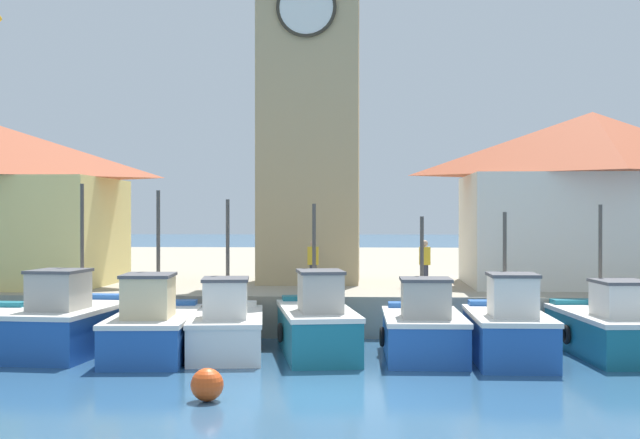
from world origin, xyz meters
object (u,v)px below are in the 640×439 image
fishing_boat_right_inner (508,330)px  mooring_buoy (207,385)px  fishing_boat_right_outer (609,328)px  fishing_boat_left_inner (154,328)px  warehouse_right (592,196)px  dock_worker_along_quay (313,265)px  dock_worker_near_tower (425,265)px  fishing_boat_mid_right (423,330)px  fishing_boat_mid_left (227,328)px  clock_tower (310,84)px  fishing_boat_left_outer (72,323)px  fishing_boat_center (317,325)px

fishing_boat_right_inner → mooring_buoy: bearing=-141.9°
fishing_boat_right_inner → fishing_boat_right_outer: 2.97m
fishing_boat_left_inner → warehouse_right: 16.01m
warehouse_right → dock_worker_along_quay: size_ratio=5.52×
fishing_boat_right_outer → dock_worker_near_tower: 6.43m
fishing_boat_right_outer → fishing_boat_mid_right: bearing=-171.7°
dock_worker_near_tower → mooring_buoy: bearing=-114.8°
fishing_boat_mid_left → clock_tower: 11.75m
fishing_boat_mid_left → dock_worker_near_tower: bearing=40.9°
fishing_boat_mid_left → fishing_boat_left_inner: bearing=-167.2°
clock_tower → dock_worker_along_quay: clock_tower is taller
warehouse_right → mooring_buoy: warehouse_right is taller
fishing_boat_left_outer → fishing_boat_right_outer: size_ratio=0.96×
clock_tower → dock_worker_near_tower: 8.39m
fishing_boat_mid_right → warehouse_right: size_ratio=0.47×
warehouse_right → dock_worker_near_tower: bearing=-152.0°
fishing_boat_mid_left → warehouse_right: warehouse_right is taller
dock_worker_near_tower → fishing_boat_mid_left: bearing=-139.1°
fishing_boat_left_inner → fishing_boat_right_inner: size_ratio=1.20×
fishing_boat_left_outer → fishing_boat_right_inner: (11.33, -0.72, -0.01)m
fishing_boat_right_inner → mooring_buoy: size_ratio=6.73×
fishing_boat_right_inner → fishing_boat_right_outer: fishing_boat_right_outer is taller
clock_tower → fishing_boat_left_outer: bearing=-123.3°
fishing_boat_left_outer → fishing_boat_left_inner: 2.34m
fishing_boat_right_inner → warehouse_right: bearing=64.0°
fishing_boat_right_outer → dock_worker_along_quay: 9.18m
fishing_boat_mid_left → dock_worker_along_quay: (1.98, 4.65, 1.39)m
fishing_boat_mid_right → fishing_boat_right_inner: size_ratio=0.96×
clock_tower → mooring_buoy: (-1.05, -14.66, -8.04)m
fishing_boat_left_outer → dock_worker_along_quay: fishing_boat_left_outer is taller
fishing_boat_center → fishing_boat_mid_right: size_ratio=1.24×
fishing_boat_mid_left → fishing_boat_right_outer: bearing=2.0°
fishing_boat_mid_left → fishing_boat_center: 2.37m
fishing_boat_left_inner → fishing_boat_center: 4.22m
fishing_boat_right_outer → fishing_boat_center: bearing=-177.4°
fishing_boat_right_outer → clock_tower: bearing=134.8°
fishing_boat_left_outer → dock_worker_near_tower: (9.60, 4.72, 1.31)m
fishing_boat_right_inner → dock_worker_near_tower: (-1.73, 5.44, 1.32)m
fishing_boat_left_outer → dock_worker_along_quay: bearing=37.2°
fishing_boat_mid_right → fishing_boat_right_outer: bearing=8.3°
fishing_boat_right_inner → dock_worker_along_quay: 7.59m
fishing_boat_right_inner → dock_worker_along_quay: bearing=134.2°
fishing_boat_mid_right → dock_worker_along_quay: size_ratio=2.58×
mooring_buoy → dock_worker_along_quay: 10.80m
dock_worker_along_quay → mooring_buoy: bearing=-97.7°
fishing_boat_center → dock_worker_along_quay: (-0.39, 4.64, 1.31)m
fishing_boat_mid_left → fishing_boat_mid_right: fishing_boat_mid_left is taller
warehouse_right → mooring_buoy: size_ratio=13.79×
fishing_boat_mid_left → fishing_boat_right_inner: bearing=-5.6°
fishing_boat_left_inner → dock_worker_along_quay: 6.49m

